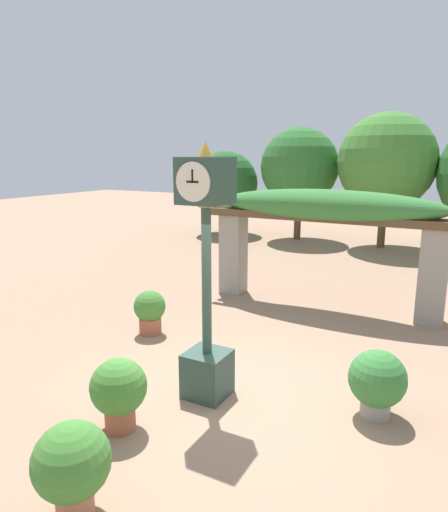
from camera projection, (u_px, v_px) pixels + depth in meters
name	position (u px, v px, depth m)	size (l,w,h in m)	color
ground_plane	(229.00, 394.00, 6.62)	(60.00, 60.00, 0.00)	#9E7A60
pedestal_clock	(207.00, 278.00, 6.22)	(0.61, 0.65, 3.57)	#2D473D
pergola	(325.00, 219.00, 10.07)	(5.70, 1.14, 2.67)	gray
potted_plant_near_left	(377.00, 381.00, 5.96)	(0.75, 0.75, 0.92)	gray
potted_plant_near_right	(72.00, 465.00, 4.27)	(0.74, 0.74, 0.96)	#B26B4C
potted_plant_far_left	(150.00, 310.00, 8.78)	(0.61, 0.61, 0.86)	#9E563D
potted_plant_far_right	(119.00, 390.00, 5.66)	(0.71, 0.71, 0.94)	#9E563D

